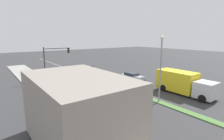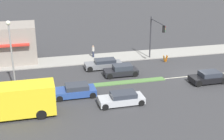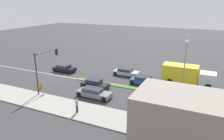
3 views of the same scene
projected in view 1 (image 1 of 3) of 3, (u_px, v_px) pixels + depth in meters
ground_plane at (145, 97)px, 21.64m from camera, size 160.00×160.00×0.00m
sidewalk_right at (81, 118)px, 15.94m from camera, size 4.00×73.00×0.12m
lane_marking_center at (79, 73)px, 35.80m from camera, size 0.16×60.00×0.01m
building_corner_store at (78, 110)px, 11.76m from camera, size 5.92×8.28×4.73m
traffic_signal_main at (53, 58)px, 29.20m from camera, size 4.59×0.34×5.60m
street_lamp at (161, 61)px, 19.06m from camera, size 0.44×0.44×7.37m
pedestrian at (47, 88)px, 21.89m from camera, size 0.34×0.34×1.64m
warning_aframe_sign at (54, 76)px, 31.29m from camera, size 0.45×0.53×0.84m
delivery_truck at (183, 83)px, 22.75m from camera, size 2.44×7.50×2.87m
suv_grey at (79, 85)px, 24.98m from camera, size 1.74×4.55×1.22m
sedan_silver at (132, 76)px, 30.46m from camera, size 1.78×4.26×1.19m
suv_black at (88, 69)px, 37.20m from camera, size 1.84×3.92×1.28m
coupe_blue at (137, 83)px, 25.68m from camera, size 1.91×4.05×1.26m
sedan_dark at (90, 80)px, 27.77m from camera, size 1.76×3.90×1.32m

